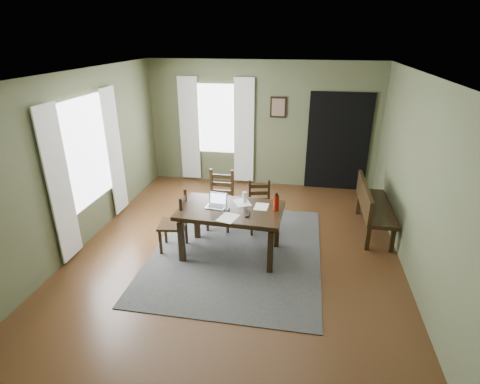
% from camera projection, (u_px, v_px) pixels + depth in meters
% --- Properties ---
extents(ground, '(5.00, 6.00, 0.01)m').
position_uv_depth(ground, '(237.00, 252.00, 5.94)').
color(ground, '#492C16').
extents(room_shell, '(5.02, 6.02, 2.71)m').
position_uv_depth(room_shell, '(236.00, 141.00, 5.23)').
color(room_shell, '#52593A').
rests_on(room_shell, ground).
extents(rug, '(2.60, 3.20, 0.01)m').
position_uv_depth(rug, '(237.00, 251.00, 5.94)').
color(rug, '#3A3A3A').
rests_on(rug, ground).
extents(dining_table, '(1.58, 0.99, 0.77)m').
position_uv_depth(dining_table, '(231.00, 214.00, 5.62)').
color(dining_table, black).
rests_on(dining_table, rug).
extents(chair_end, '(0.47, 0.47, 0.96)m').
position_uv_depth(chair_end, '(176.00, 223.00, 5.82)').
color(chair_end, black).
rests_on(chair_end, rug).
extents(chair_back_left, '(0.44, 0.44, 1.01)m').
position_uv_depth(chair_back_left, '(220.00, 201.00, 6.54)').
color(chair_back_left, black).
rests_on(chair_back_left, rug).
extents(chair_back_right, '(0.46, 0.46, 0.87)m').
position_uv_depth(chair_back_right, '(260.00, 208.00, 6.42)').
color(chair_back_right, black).
rests_on(chair_back_right, rug).
extents(bench, '(0.49, 1.52, 0.86)m').
position_uv_depth(bench, '(372.00, 204.00, 6.37)').
color(bench, black).
rests_on(bench, ground).
extents(laptop, '(0.31, 0.26, 0.20)m').
position_uv_depth(laptop, '(217.00, 203.00, 5.64)').
color(laptop, '#B7B7BC').
rests_on(laptop, dining_table).
extents(computer_mouse, '(0.07, 0.11, 0.03)m').
position_uv_depth(computer_mouse, '(227.00, 209.00, 5.51)').
color(computer_mouse, '#3F3F42').
rests_on(computer_mouse, dining_table).
extents(tv_remote, '(0.06, 0.19, 0.02)m').
position_uv_depth(tv_remote, '(248.00, 214.00, 5.39)').
color(tv_remote, black).
rests_on(tv_remote, dining_table).
extents(drinking_glass, '(0.09, 0.09, 0.17)m').
position_uv_depth(drinking_glass, '(245.00, 197.00, 5.76)').
color(drinking_glass, silver).
rests_on(drinking_glass, dining_table).
extents(water_bottle, '(0.10, 0.10, 0.27)m').
position_uv_depth(water_bottle, '(276.00, 202.00, 5.49)').
color(water_bottle, '#AB1C0D').
rests_on(water_bottle, dining_table).
extents(paper_c, '(0.34, 0.37, 0.00)m').
position_uv_depth(paper_c, '(242.00, 203.00, 5.77)').
color(paper_c, white).
rests_on(paper_c, dining_table).
extents(paper_d, '(0.21, 0.27, 0.00)m').
position_uv_depth(paper_d, '(261.00, 207.00, 5.64)').
color(paper_d, white).
rests_on(paper_d, dining_table).
extents(paper_e, '(0.32, 0.37, 0.00)m').
position_uv_depth(paper_e, '(228.00, 218.00, 5.30)').
color(paper_e, white).
rests_on(paper_e, dining_table).
extents(window_left, '(0.01, 1.30, 1.70)m').
position_uv_depth(window_left, '(86.00, 152.00, 5.95)').
color(window_left, white).
rests_on(window_left, ground).
extents(window_back, '(1.00, 0.01, 1.50)m').
position_uv_depth(window_back, '(216.00, 119.00, 8.22)').
color(window_back, white).
rests_on(window_back, ground).
extents(curtain_left_near, '(0.03, 0.48, 2.30)m').
position_uv_depth(curtain_left_near, '(59.00, 186.00, 5.30)').
color(curtain_left_near, silver).
rests_on(curtain_left_near, ground).
extents(curtain_left_far, '(0.03, 0.48, 2.30)m').
position_uv_depth(curtain_left_far, '(115.00, 152.00, 6.78)').
color(curtain_left_far, silver).
rests_on(curtain_left_far, ground).
extents(curtain_back_left, '(0.44, 0.03, 2.30)m').
position_uv_depth(curtain_back_left, '(189.00, 129.00, 8.39)').
color(curtain_back_left, silver).
rests_on(curtain_back_left, ground).
extents(curtain_back_right, '(0.44, 0.03, 2.30)m').
position_uv_depth(curtain_back_right, '(244.00, 132.00, 8.19)').
color(curtain_back_right, silver).
rests_on(curtain_back_right, ground).
extents(framed_picture, '(0.34, 0.03, 0.44)m').
position_uv_depth(framed_picture, '(278.00, 107.00, 7.88)').
color(framed_picture, black).
rests_on(framed_picture, ground).
extents(doorway_back, '(1.30, 0.03, 2.10)m').
position_uv_depth(doorway_back, '(338.00, 142.00, 7.95)').
color(doorway_back, black).
rests_on(doorway_back, ground).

